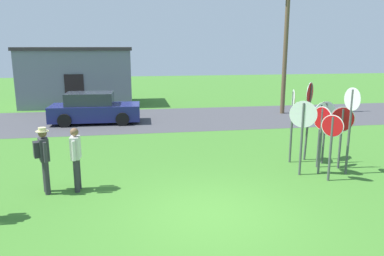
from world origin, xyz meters
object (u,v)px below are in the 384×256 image
(utility_pole, at_px, (286,40))
(stop_sign_tallest, at_px, (342,127))
(stop_sign_leaning_left, at_px, (321,129))
(stop_sign_leaning_right, at_px, (293,113))
(stop_sign_nearest, at_px, (351,117))
(stop_sign_far_back, at_px, (325,122))
(stop_sign_rear_left, at_px, (309,108))
(parked_car_on_street, at_px, (94,109))
(person_in_blue, at_px, (43,156))
(person_on_left, at_px, (76,156))
(stop_sign_rear_right, at_px, (303,125))
(stop_sign_center_cluster, at_px, (320,124))
(stop_sign_low_front, at_px, (332,137))

(utility_pole, height_order, stop_sign_tallest, utility_pole)
(stop_sign_leaning_left, xyz_separation_m, stop_sign_leaning_right, (-0.37, 1.19, 0.26))
(stop_sign_leaning_right, bearing_deg, stop_sign_tallest, -34.67)
(stop_sign_nearest, distance_m, stop_sign_far_back, 1.15)
(utility_pole, xyz_separation_m, stop_sign_leaning_right, (-3.37, -8.66, -2.41))
(stop_sign_leaning_left, height_order, stop_sign_rear_left, stop_sign_rear_left)
(parked_car_on_street, height_order, stop_sign_tallest, stop_sign_tallest)
(stop_sign_tallest, height_order, person_in_blue, stop_sign_tallest)
(stop_sign_rear_left, bearing_deg, person_on_left, -167.89)
(utility_pole, height_order, stop_sign_rear_right, utility_pole)
(stop_sign_center_cluster, relative_size, stop_sign_rear_left, 0.79)
(stop_sign_leaning_right, bearing_deg, stop_sign_center_cluster, -44.64)
(stop_sign_rear_left, bearing_deg, stop_sign_leaning_right, -166.94)
(stop_sign_tallest, xyz_separation_m, stop_sign_rear_left, (-0.60, 0.99, 0.45))
(stop_sign_far_back, bearing_deg, person_on_left, -171.69)
(stop_sign_center_cluster, bearing_deg, stop_sign_leaning_right, 135.36)
(person_on_left, bearing_deg, stop_sign_low_front, -3.32)
(parked_car_on_street, relative_size, stop_sign_rear_left, 1.67)
(stop_sign_low_front, bearing_deg, stop_sign_leaning_left, 88.74)
(parked_car_on_street, distance_m, stop_sign_rear_right, 11.10)
(parked_car_on_street, xyz_separation_m, stop_sign_leaning_right, (6.87, -7.65, 0.94))
(stop_sign_nearest, relative_size, stop_sign_leaning_left, 1.27)
(stop_sign_low_front, bearing_deg, utility_pole, 73.96)
(utility_pole, distance_m, stop_sign_nearest, 10.52)
(parked_car_on_street, bearing_deg, person_on_left, -87.89)
(stop_sign_tallest, bearing_deg, stop_sign_rear_left, 121.29)
(stop_sign_low_front, distance_m, stop_sign_nearest, 1.02)
(parked_car_on_street, distance_m, stop_sign_low_front, 11.91)
(stop_sign_nearest, distance_m, person_on_left, 7.73)
(stop_sign_center_cluster, relative_size, stop_sign_nearest, 0.79)
(stop_sign_leaning_left, relative_size, stop_sign_tallest, 1.04)
(utility_pole, xyz_separation_m, stop_sign_rear_right, (-3.59, -9.86, -2.53))
(utility_pole, xyz_separation_m, person_on_left, (-9.90, -10.05, -3.09))
(parked_car_on_street, bearing_deg, stop_sign_rear_left, -45.08)
(stop_sign_nearest, xyz_separation_m, stop_sign_tallest, (0.06, 0.52, -0.41))
(stop_sign_tallest, distance_m, person_on_left, 7.79)
(stop_sign_rear_right, bearing_deg, stop_sign_center_cluster, 33.93)
(stop_sign_nearest, xyz_separation_m, stop_sign_leaning_right, (-1.16, 1.36, -0.09))
(parked_car_on_street, distance_m, stop_sign_tallest, 11.75)
(stop_sign_center_cluster, bearing_deg, parked_car_on_street, 132.17)
(stop_sign_rear_left, height_order, person_on_left, stop_sign_rear_left)
(parked_car_on_street, height_order, stop_sign_leaning_left, stop_sign_leaning_left)
(parked_car_on_street, bearing_deg, stop_sign_nearest, -48.33)
(utility_pole, xyz_separation_m, stop_sign_rear_left, (-2.74, -8.51, -2.27))
(stop_sign_low_front, distance_m, stop_sign_tallest, 1.28)
(stop_sign_leaning_left, xyz_separation_m, stop_sign_rear_right, (-0.60, -0.01, 0.14))
(stop_sign_rear_right, xyz_separation_m, person_in_blue, (-7.10, -0.24, -0.50))
(stop_sign_far_back, bearing_deg, stop_sign_leaning_left, -123.94)
(stop_sign_rear_left, relative_size, stop_sign_leaning_right, 1.09)
(stop_sign_center_cluster, xyz_separation_m, stop_sign_nearest, (0.53, -0.74, 0.34))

